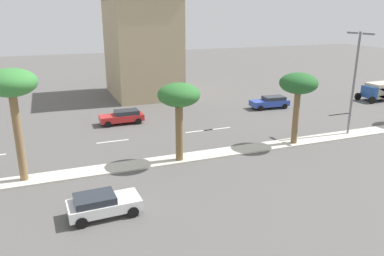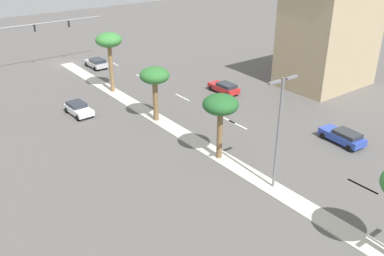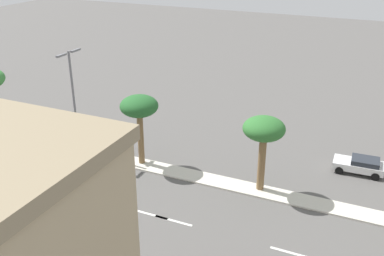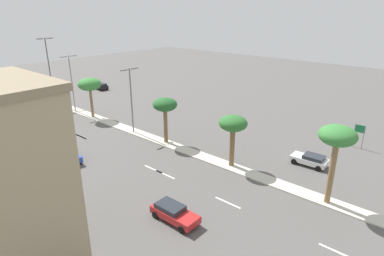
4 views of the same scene
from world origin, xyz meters
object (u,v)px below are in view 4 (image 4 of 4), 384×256
(directional_road_sign, at_px, (359,132))
(palm_tree_far, at_px, (90,85))
(street_lamp_trailing, at_px, (71,79))
(street_lamp_rear, at_px, (131,95))
(street_lamp_left, at_px, (49,66))
(box_truck, at_px, (21,119))
(sedan_red_near, at_px, (174,213))
(palm_tree_outboard, at_px, (233,125))
(sedan_blue_trailing, at_px, (66,155))
(palm_tree_front, at_px, (337,139))
(palm_tree_rear, at_px, (165,106))
(sedan_black_center, at_px, (100,86))
(sedan_white_leading, at_px, (310,159))

(directional_road_sign, distance_m, palm_tree_far, 39.35)
(directional_road_sign, distance_m, street_lamp_trailing, 44.20)
(street_lamp_rear, xyz_separation_m, street_lamp_trailing, (-0.11, 15.42, 0.17))
(street_lamp_rear, relative_size, street_lamp_left, 0.78)
(street_lamp_rear, bearing_deg, box_truck, 123.89)
(street_lamp_rear, height_order, sedan_red_near, street_lamp_rear)
(palm_tree_outboard, xyz_separation_m, street_lamp_rear, (-0.47, 16.62, 0.58))
(street_lamp_trailing, relative_size, street_lamp_left, 0.80)
(palm_tree_far, height_order, sedan_blue_trailing, palm_tree_far)
(palm_tree_front, xyz_separation_m, street_lamp_left, (0.23, 51.04, 0.48))
(directional_road_sign, relative_size, box_truck, 0.51)
(directional_road_sign, distance_m, sedan_blue_trailing, 36.03)
(palm_tree_rear, xyz_separation_m, box_truck, (-9.97, 20.47, -3.82))
(street_lamp_rear, bearing_deg, directional_road_sign, -59.42)
(palm_tree_outboard, distance_m, palm_tree_far, 26.89)
(directional_road_sign, distance_m, street_lamp_left, 51.85)
(street_lamp_trailing, bearing_deg, palm_tree_far, -88.56)
(street_lamp_rear, bearing_deg, sedan_blue_trailing, -173.24)
(palm_tree_rear, relative_size, street_lamp_trailing, 0.64)
(street_lamp_left, xyz_separation_m, box_truck, (-9.85, -9.31, -5.60))
(directional_road_sign, relative_size, palm_tree_far, 0.48)
(palm_tree_outboard, bearing_deg, sedan_black_center, 74.70)
(sedan_blue_trailing, bearing_deg, palm_tree_outboard, -53.02)
(directional_road_sign, height_order, sedan_black_center, directional_road_sign)
(palm_tree_outboard, bearing_deg, directional_road_sign, -31.95)
(street_lamp_rear, distance_m, sedan_red_near, 22.18)
(sedan_black_center, distance_m, sedan_white_leading, 49.51)
(palm_tree_far, distance_m, street_lamp_trailing, 5.17)
(sedan_blue_trailing, bearing_deg, sedan_white_leading, -51.40)
(sedan_white_leading, bearing_deg, street_lamp_rear, 105.54)
(sedan_black_center, relative_size, sedan_blue_trailing, 0.87)
(sedan_red_near, distance_m, sedan_white_leading, 18.07)
(palm_tree_outboard, relative_size, sedan_black_center, 1.48)
(sedan_red_near, distance_m, box_truck, 32.93)
(sedan_white_leading, bearing_deg, palm_tree_front, -146.64)
(palm_tree_outboard, bearing_deg, street_lamp_left, 90.26)
(palm_tree_rear, distance_m, street_lamp_left, 29.84)
(directional_road_sign, xyz_separation_m, sedan_blue_trailing, (-26.34, 24.55, -1.41))
(street_lamp_trailing, bearing_deg, sedan_red_near, -107.72)
(sedan_blue_trailing, height_order, sedan_white_leading, sedan_blue_trailing)
(sedan_red_near, xyz_separation_m, sedan_blue_trailing, (-0.06, 17.34, 0.02))
(palm_tree_outboard, bearing_deg, box_truck, 108.02)
(palm_tree_far, distance_m, sedan_red_near, 31.30)
(directional_road_sign, bearing_deg, palm_tree_far, 112.91)
(street_lamp_trailing, height_order, sedan_blue_trailing, street_lamp_trailing)
(palm_tree_front, xyz_separation_m, street_lamp_trailing, (-0.17, 42.91, -0.72))
(palm_tree_rear, distance_m, sedan_blue_trailing, 13.20)
(palm_tree_far, height_order, sedan_white_leading, palm_tree_far)
(palm_tree_far, relative_size, sedan_black_center, 1.62)
(palm_tree_rear, relative_size, street_lamp_left, 0.51)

